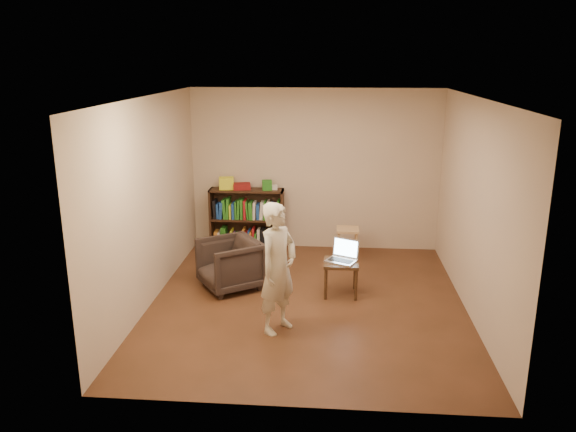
# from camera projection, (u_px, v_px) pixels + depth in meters

# --- Properties ---
(floor) EXTENTS (4.50, 4.50, 0.00)m
(floor) POSITION_uv_depth(u_px,v_px,m) (307.00, 303.00, 7.24)
(floor) COLOR #402514
(floor) RESTS_ON ground
(ceiling) EXTENTS (4.50, 4.50, 0.00)m
(ceiling) POSITION_uv_depth(u_px,v_px,m) (309.00, 98.00, 6.53)
(ceiling) COLOR white
(ceiling) RESTS_ON wall_back
(wall_back) EXTENTS (4.00, 0.00, 4.00)m
(wall_back) POSITION_uv_depth(u_px,v_px,m) (315.00, 170.00, 9.04)
(wall_back) COLOR #BCA48E
(wall_back) RESTS_ON floor
(wall_left) EXTENTS (0.00, 4.50, 4.50)m
(wall_left) POSITION_uv_depth(u_px,v_px,m) (149.00, 202.00, 7.04)
(wall_left) COLOR #BCA48E
(wall_left) RESTS_ON floor
(wall_right) EXTENTS (0.00, 4.50, 4.50)m
(wall_right) POSITION_uv_depth(u_px,v_px,m) (475.00, 209.00, 6.73)
(wall_right) COLOR #BCA48E
(wall_right) RESTS_ON floor
(bookshelf) EXTENTS (1.20, 0.30, 1.00)m
(bookshelf) POSITION_uv_depth(u_px,v_px,m) (247.00, 222.00, 9.21)
(bookshelf) COLOR black
(bookshelf) RESTS_ON floor
(box_yellow) EXTENTS (0.26, 0.21, 0.19)m
(box_yellow) POSITION_uv_depth(u_px,v_px,m) (226.00, 183.00, 9.05)
(box_yellow) COLOR yellow
(box_yellow) RESTS_ON bookshelf
(red_cloth) EXTENTS (0.31, 0.26, 0.09)m
(red_cloth) POSITION_uv_depth(u_px,v_px,m) (242.00, 186.00, 9.05)
(red_cloth) COLOR maroon
(red_cloth) RESTS_ON bookshelf
(box_green) EXTENTS (0.18, 0.18, 0.15)m
(box_green) POSITION_uv_depth(u_px,v_px,m) (267.00, 185.00, 9.01)
(box_green) COLOR #28761F
(box_green) RESTS_ON bookshelf
(box_white) EXTENTS (0.10, 0.10, 0.07)m
(box_white) POSITION_uv_depth(u_px,v_px,m) (275.00, 187.00, 9.02)
(box_white) COLOR beige
(box_white) RESTS_ON bookshelf
(stool) EXTENTS (0.34, 0.34, 0.50)m
(stool) POSITION_uv_depth(u_px,v_px,m) (348.00, 234.00, 8.72)
(stool) COLOR tan
(stool) RESTS_ON floor
(armchair) EXTENTS (1.04, 1.03, 0.69)m
(armchair) POSITION_uv_depth(u_px,v_px,m) (230.00, 264.00, 7.62)
(armchair) COLOR black
(armchair) RESTS_ON floor
(side_table) EXTENTS (0.45, 0.45, 0.46)m
(side_table) POSITION_uv_depth(u_px,v_px,m) (341.00, 267.00, 7.41)
(side_table) COLOR black
(side_table) RESTS_ON floor
(laptop) EXTENTS (0.47, 0.43, 0.28)m
(laptop) POSITION_uv_depth(u_px,v_px,m) (343.00, 256.00, 7.40)
(laptop) COLOR silver
(laptop) RESTS_ON side_table
(person) EXTENTS (0.61, 0.66, 1.52)m
(person) POSITION_uv_depth(u_px,v_px,m) (278.00, 268.00, 6.32)
(person) COLOR beige
(person) RESTS_ON floor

